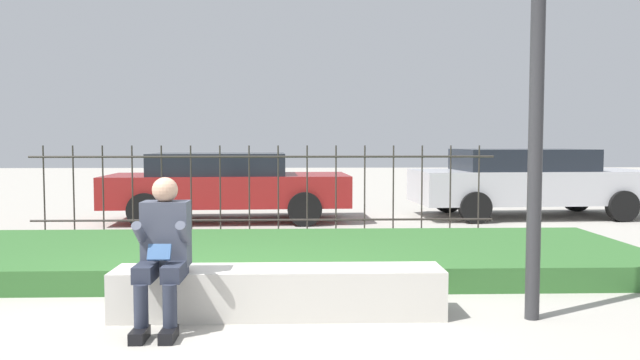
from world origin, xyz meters
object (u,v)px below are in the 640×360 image
(person_seated_reader, at_px, (163,247))
(street_lamp, at_px, (538,47))
(car_parked_right, at_px, (528,181))
(car_parked_center, at_px, (226,184))
(stone_bench, at_px, (279,295))

(person_seated_reader, distance_m, street_lamp, 3.50)
(car_parked_right, xyz_separation_m, street_lamp, (-2.57, -7.08, 1.57))
(person_seated_reader, bearing_deg, car_parked_right, 51.84)
(person_seated_reader, relative_size, car_parked_center, 0.27)
(stone_bench, xyz_separation_m, person_seated_reader, (-0.93, -0.28, 0.47))
(stone_bench, xyz_separation_m, car_parked_right, (4.73, 6.92, 0.54))
(car_parked_center, bearing_deg, car_parked_right, 1.35)
(car_parked_right, bearing_deg, street_lamp, -113.20)
(stone_bench, distance_m, person_seated_reader, 1.08)
(car_parked_center, bearing_deg, person_seated_reader, -90.26)
(car_parked_center, distance_m, car_parked_right, 5.96)
(stone_bench, bearing_deg, car_parked_center, 100.63)
(car_parked_center, xyz_separation_m, car_parked_right, (5.95, 0.42, 0.03))
(car_parked_right, bearing_deg, person_seated_reader, -131.41)
(person_seated_reader, relative_size, street_lamp, 0.33)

